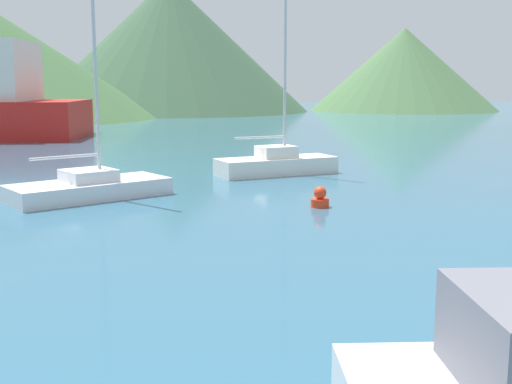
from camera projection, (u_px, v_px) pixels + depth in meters
name	position (u px, v px, depth m)	size (l,w,h in m)	color
sailboat_inner	(89.00, 186.00, 21.91)	(5.77, 4.01, 8.92)	silver
sailboat_middle	(276.00, 162.00, 27.66)	(5.37, 2.46, 8.81)	white
buoy_marker	(320.00, 198.00, 20.37)	(0.58, 0.58, 0.67)	red
hill_east	(169.00, 46.00, 87.68)	(37.94, 37.94, 17.80)	#38563D
hill_far_east	(404.00, 69.00, 90.71)	(26.21, 26.21, 11.50)	#476B42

